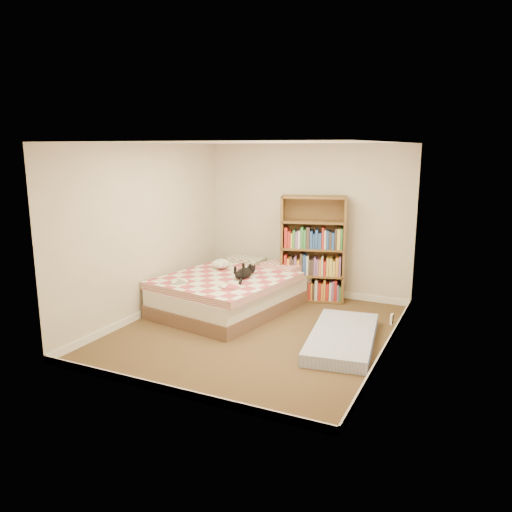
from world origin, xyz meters
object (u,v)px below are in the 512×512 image
at_px(bookshelf, 313,264).
at_px(floor_mattress, 342,338).
at_px(bed, 233,291).
at_px(white_dog, 221,264).
at_px(black_cat, 245,273).

bearing_deg(bookshelf, floor_mattress, -74.82).
bearing_deg(bed, white_dog, 154.77).
height_order(bed, black_cat, black_cat).
height_order(bed, floor_mattress, bed).
height_order(bed, bookshelf, bookshelf).
height_order(bed, white_dog, white_dog).
relative_size(bed, bookshelf, 1.47).
relative_size(floor_mattress, black_cat, 2.36).
xyz_separation_m(bed, floor_mattress, (1.92, -0.67, -0.20)).
relative_size(bookshelf, black_cat, 2.35).
bearing_deg(bookshelf, white_dog, -167.24).
bearing_deg(floor_mattress, white_dog, 149.73).
bearing_deg(white_dog, black_cat, -12.80).
xyz_separation_m(bookshelf, black_cat, (-0.72, -1.04, 0.01)).
height_order(bookshelf, black_cat, bookshelf).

